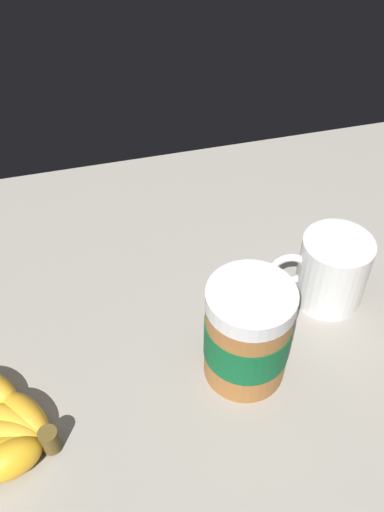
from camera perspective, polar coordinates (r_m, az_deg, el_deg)
The scene contains 3 objects.
ground_plane at distance 72.81cm, azimuth -0.47°, elevation -6.16°, with size 97.10×67.59×3.97cm, color gray.
peanut_butter_jar at distance 60.57cm, azimuth 5.73°, elevation -8.00°, with size 9.46×9.46×13.27cm.
coffee_mug at distance 70.99cm, azimuth 14.15°, elevation -1.45°, with size 12.46×8.71×9.58cm.
Camera 1 is at (11.03, 44.49, 54.59)cm, focal length 38.75 mm.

